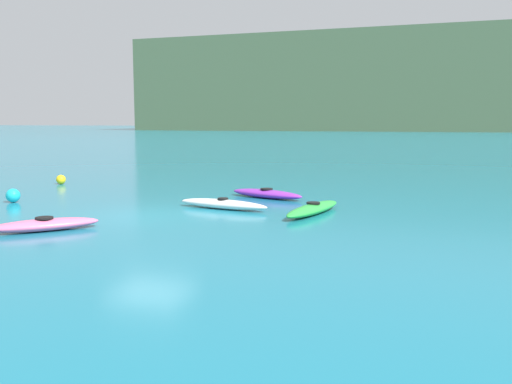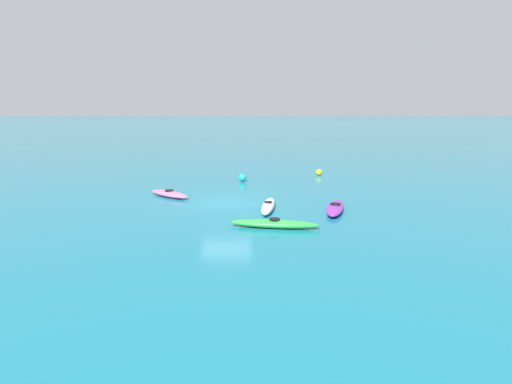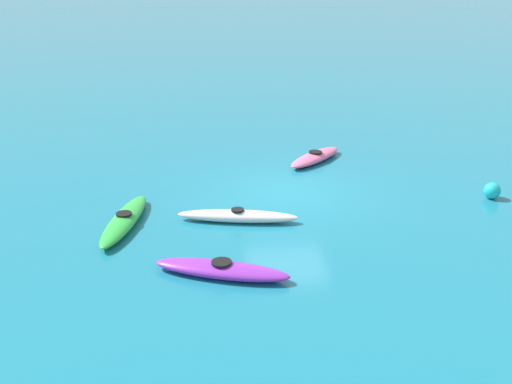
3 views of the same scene
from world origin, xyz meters
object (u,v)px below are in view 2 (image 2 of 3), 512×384
kayak_green (275,224)px  buoy_yellow (319,172)px  kayak_white (268,206)px  kayak_pink (169,194)px  kayak_purple (335,208)px  buoy_cyan (243,178)px

kayak_green → buoy_yellow: size_ratio=8.25×
kayak_white → kayak_pink: size_ratio=1.32×
kayak_purple → kayak_green: 3.92m
kayak_white → buoy_yellow: buoy_yellow is taller
kayak_white → kayak_green: (3.06, -0.01, 0.00)m
kayak_purple → kayak_pink: bearing=-114.5°
buoy_yellow → kayak_green: bearing=-19.1°
buoy_cyan → kayak_pink: bearing=-40.9°
kayak_purple → kayak_white: same height
kayak_purple → buoy_yellow: 10.51m
kayak_white → buoy_cyan: buoy_cyan is taller
kayak_pink → kayak_white: bearing=58.3°
kayak_purple → kayak_white: (-0.56, -3.01, -0.00)m
kayak_white → buoy_cyan: (-7.70, -0.99, 0.09)m
kayak_pink → buoy_cyan: (-4.61, 3.99, 0.09)m
kayak_purple → kayak_green: same height
kayak_purple → kayak_white: size_ratio=0.96×
kayak_white → kayak_pink: 5.86m
kayak_white → buoy_yellow: (-9.85, 4.45, 0.05)m
kayak_pink → kayak_green: 7.90m
kayak_purple → buoy_cyan: (-8.26, -4.00, 0.09)m
kayak_pink → buoy_yellow: (-6.77, 9.43, 0.05)m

